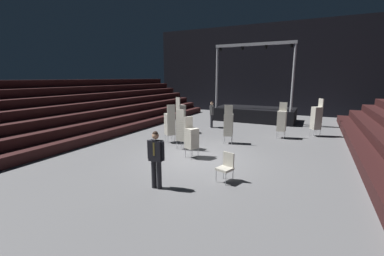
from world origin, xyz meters
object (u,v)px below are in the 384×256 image
object	(u,v)px
chair_stack_front_right	(228,124)
loose_chair_near_man	(226,166)
chair_stack_mid_centre	(191,137)
crew_worker_near_stage	(212,113)
stage_riser	(255,113)
chair_stack_rear_right	(170,124)
man_with_tie	(156,156)
chair_stack_front_left	(181,115)
chair_stack_mid_left	(282,121)
chair_stack_mid_right	(182,129)
chair_stack_rear_left	(316,118)

from	to	relation	value
chair_stack_front_right	loose_chair_near_man	bearing A→B (deg)	-85.94
chair_stack_mid_centre	crew_worker_near_stage	world-z (taller)	crew_worker_near_stage
stage_riser	loose_chair_near_man	distance (m)	12.35
chair_stack_rear_right	man_with_tie	bearing A→B (deg)	-117.44
chair_stack_front_left	chair_stack_mid_left	distance (m)	5.78
man_with_tie	chair_stack_mid_right	size ratio (longest dim) A/B	0.94
chair_stack_front_left	chair_stack_rear_right	distance (m)	2.48
chair_stack_mid_right	chair_stack_rear_left	distance (m)	7.90
stage_riser	crew_worker_near_stage	bearing A→B (deg)	-115.43
chair_stack_front_right	chair_stack_rear_left	size ratio (longest dim) A/B	0.92
chair_stack_front_right	crew_worker_near_stage	distance (m)	4.18
chair_stack_mid_right	loose_chair_near_man	xyz separation A→B (m)	(3.06, -2.73, -0.41)
chair_stack_front_right	chair_stack_mid_centre	size ratio (longest dim) A/B	1.15
chair_stack_front_left	chair_stack_rear_left	size ratio (longest dim) A/B	1.00
man_with_tie	chair_stack_mid_right	bearing A→B (deg)	-75.87
chair_stack_rear_left	loose_chair_near_man	size ratio (longest dim) A/B	2.26
chair_stack_front_right	chair_stack_mid_left	distance (m)	3.27
loose_chair_near_man	chair_stack_rear_left	bearing A→B (deg)	-88.68
chair_stack_front_right	chair_stack_mid_centre	xyz separation A→B (m)	(-0.65, -2.87, -0.13)
chair_stack_front_left	chair_stack_mid_left	bearing A→B (deg)	38.87
chair_stack_front_left	chair_stack_mid_left	xyz separation A→B (m)	(5.67, 1.10, -0.08)
chair_stack_front_left	crew_worker_near_stage	xyz separation A→B (m)	(1.12, 2.23, -0.08)
chair_stack_mid_centre	chair_stack_rear_left	xyz separation A→B (m)	(4.60, 6.59, 0.21)
stage_riser	loose_chair_near_man	bearing A→B (deg)	-81.69
stage_riser	crew_worker_near_stage	size ratio (longest dim) A/B	3.38
chair_stack_mid_left	crew_worker_near_stage	bearing A→B (deg)	-11.86
chair_stack_mid_left	loose_chair_near_man	xyz separation A→B (m)	(-0.82, -6.98, -0.45)
chair_stack_rear_left	loose_chair_near_man	bearing A→B (deg)	130.40
chair_stack_mid_left	chair_stack_rear_left	xyz separation A→B (m)	(1.69, 1.35, 0.08)
chair_stack_mid_centre	chair_stack_mid_left	bearing A→B (deg)	174.75
chair_stack_front_left	crew_worker_near_stage	distance (m)	2.49
chair_stack_rear_left	chair_stack_mid_right	bearing A→B (deg)	102.36
man_with_tie	chair_stack_front_right	size ratio (longest dim) A/B	0.90
chair_stack_mid_centre	chair_stack_rear_left	distance (m)	8.04
chair_stack_front_left	chair_stack_mid_centre	xyz separation A→B (m)	(2.77, -4.14, -0.21)
stage_riser	loose_chair_near_man	xyz separation A→B (m)	(1.78, -12.22, -0.06)
chair_stack_front_left	chair_stack_front_right	bearing A→B (deg)	7.61
chair_stack_mid_right	loose_chair_near_man	world-z (taller)	chair_stack_mid_right
chair_stack_front_right	chair_stack_mid_right	bearing A→B (deg)	-143.84
chair_stack_mid_left	loose_chair_near_man	world-z (taller)	chair_stack_mid_left
chair_stack_front_left	chair_stack_mid_right	bearing A→B (deg)	-32.39
chair_stack_front_left	crew_worker_near_stage	size ratio (longest dim) A/B	1.22
chair_stack_mid_right	chair_stack_rear_left	world-z (taller)	chair_stack_rear_left
man_with_tie	chair_stack_mid_centre	size ratio (longest dim) A/B	1.03
man_with_tie	crew_worker_near_stage	size ratio (longest dim) A/B	1.01
chair_stack_front_left	chair_stack_mid_centre	size ratio (longest dim) A/B	1.25
stage_riser	chair_stack_mid_right	distance (m)	9.58
stage_riser	man_with_tie	world-z (taller)	stage_riser
crew_worker_near_stage	loose_chair_near_man	size ratio (longest dim) A/B	1.85
chair_stack_mid_right	chair_stack_rear_right	distance (m)	1.37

